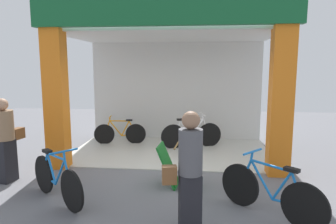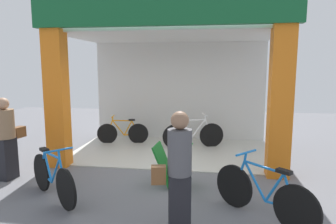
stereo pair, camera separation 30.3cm
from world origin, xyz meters
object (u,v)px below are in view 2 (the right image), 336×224
pedestrian_0 (179,172)px  sandwich_board_sign (173,165)px  bicycle_parked_1 (53,178)px  bicycle_inside_0 (193,135)px  bicycle_parked_0 (263,194)px  pedestrian_1 (6,137)px  bicycle_inside_1 (123,132)px

pedestrian_0 → sandwich_board_sign: bearing=100.1°
bicycle_parked_1 → bicycle_inside_0: bearing=59.6°
bicycle_parked_0 → sandwich_board_sign: (-1.44, 1.05, 0.02)m
bicycle_inside_0 → pedestrian_1: 4.47m
bicycle_parked_0 → bicycle_inside_0: bearing=108.3°
bicycle_inside_0 → bicycle_parked_0: 3.95m
bicycle_inside_0 → bicycle_parked_1: 4.14m
bicycle_inside_1 → bicycle_parked_0: bicycle_parked_0 is taller
bicycle_parked_0 → sandwich_board_sign: 1.78m
bicycle_inside_0 → bicycle_parked_1: bearing=-120.4°
bicycle_inside_0 → bicycle_inside_1: bicycle_inside_0 is taller
bicycle_inside_1 → pedestrian_0: 4.99m
sandwich_board_sign → pedestrian_0: 1.68m
pedestrian_1 → bicycle_inside_1: bearing=64.6°
bicycle_parked_0 → pedestrian_0: (-1.16, -0.55, 0.47)m
bicycle_inside_1 → bicycle_parked_1: 3.76m
bicycle_parked_1 → bicycle_parked_0: bearing=-3.1°
bicycle_parked_0 → bicycle_parked_1: bearing=176.9°
pedestrian_1 → bicycle_parked_0: bearing=-11.3°
bicycle_inside_1 → pedestrian_0: (2.11, -4.49, 0.52)m
bicycle_parked_1 → pedestrian_0: pedestrian_0 is taller
bicycle_parked_0 → sandwich_board_sign: bicycle_parked_0 is taller
sandwich_board_sign → pedestrian_0: bearing=-79.9°
bicycle_parked_1 → sandwich_board_sign: bearing=24.6°
bicycle_inside_0 → sandwich_board_sign: (-0.20, -2.70, 0.02)m
bicycle_inside_0 → bicycle_parked_0: (1.24, -3.75, 0.00)m
sandwich_board_sign → pedestrian_1: 3.28m
bicycle_inside_0 → sandwich_board_sign: bearing=-94.2°
bicycle_inside_1 → pedestrian_0: size_ratio=0.89×
bicycle_inside_0 → pedestrian_0: bearing=-88.9°
bicycle_parked_1 → pedestrian_1: pedestrian_1 is taller
bicycle_inside_1 → pedestrian_1: bearing=-115.4°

